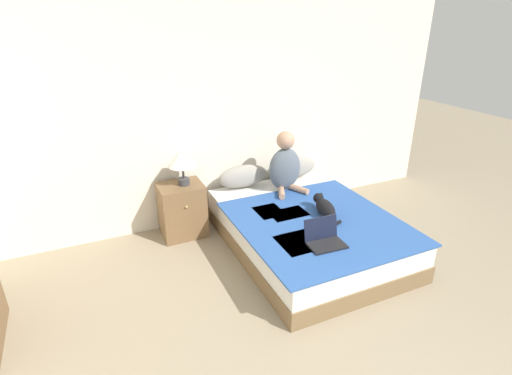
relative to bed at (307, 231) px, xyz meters
name	(u,v)px	position (x,y,z in m)	size (l,w,h in m)	color
wall_back	(217,116)	(-0.58, 1.13, 1.07)	(6.17, 0.05, 2.55)	silver
bed	(307,231)	(0.00, 0.00, 0.00)	(1.59, 2.12, 0.42)	brown
pillow_near	(243,176)	(-0.35, 0.93, 0.35)	(0.63, 0.20, 0.27)	gray
pillow_far	(293,168)	(0.35, 0.93, 0.35)	(0.63, 0.20, 0.27)	gray
person_sitting	(285,165)	(0.08, 0.67, 0.52)	(0.40, 0.39, 0.71)	slate
cat_tabby	(325,207)	(0.15, -0.09, 0.30)	(0.26, 0.54, 0.17)	black
laptop_open	(325,239)	(-0.18, -0.58, 0.26)	(0.35, 0.28, 0.23)	black
nightstand	(182,210)	(-1.14, 0.85, 0.10)	(0.49, 0.43, 0.62)	brown
table_lamp	(182,159)	(-1.09, 0.85, 0.71)	(0.31, 0.31, 0.41)	#38383D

